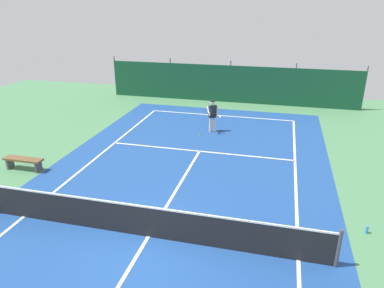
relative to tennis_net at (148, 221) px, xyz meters
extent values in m
plane|color=#4C8456|center=(0.00, 0.00, -0.51)|extent=(36.00, 36.00, 0.00)
cube|color=#1E478C|center=(0.00, 0.00, -0.51)|extent=(11.02, 26.60, 0.01)
cube|color=white|center=(0.00, 11.90, -0.50)|extent=(8.22, 0.10, 0.01)
cube|color=white|center=(-4.11, 0.00, -0.50)|extent=(0.10, 23.80, 0.01)
cube|color=white|center=(4.11, 0.00, -0.50)|extent=(0.10, 23.80, 0.01)
cube|color=white|center=(0.00, 6.40, -0.50)|extent=(8.22, 0.10, 0.01)
cube|color=white|center=(0.00, 0.00, -0.50)|extent=(0.10, 12.80, 0.01)
cube|color=white|center=(0.00, 11.75, -0.50)|extent=(0.10, 0.30, 0.01)
cube|color=black|center=(0.00, 0.00, -0.04)|extent=(9.92, 0.03, 0.95)
cube|color=white|center=(0.00, 0.00, 0.46)|extent=(9.92, 0.04, 0.05)
cylinder|color=#47474C|center=(5.01, 0.00, 0.04)|extent=(0.10, 0.10, 1.10)
cube|color=#14472D|center=(0.00, 15.06, 0.69)|extent=(16.22, 0.06, 2.40)
cylinder|color=#595B60|center=(-8.11, 15.12, 0.84)|extent=(0.08, 0.08, 2.70)
cylinder|color=#595B60|center=(-4.05, 15.12, 0.84)|extent=(0.08, 0.08, 2.70)
cylinder|color=#595B60|center=(0.00, 15.12, 0.84)|extent=(0.08, 0.08, 2.70)
cylinder|color=#595B60|center=(4.05, 15.12, 0.84)|extent=(0.08, 0.08, 2.70)
cylinder|color=#595B60|center=(8.11, 15.12, 0.84)|extent=(0.08, 0.08, 2.70)
cube|color=#234C1E|center=(0.00, 15.66, 0.04)|extent=(14.60, 0.70, 1.10)
cylinder|color=beige|center=(0.12, 9.13, -0.10)|extent=(0.12, 0.12, 0.82)
cylinder|color=beige|center=(-0.06, 9.05, -0.10)|extent=(0.12, 0.12, 0.82)
cylinder|color=black|center=(0.03, 9.09, 0.39)|extent=(0.40, 0.40, 0.22)
cube|color=#1E232D|center=(0.03, 9.09, 0.59)|extent=(0.41, 0.33, 0.56)
sphere|color=beige|center=(0.03, 9.09, 1.02)|extent=(0.22, 0.22, 0.22)
cylinder|color=black|center=(0.03, 9.09, 1.11)|extent=(0.23, 0.23, 0.04)
cylinder|color=beige|center=(0.24, 9.19, 0.62)|extent=(0.09, 0.09, 0.58)
cylinder|color=beige|center=(-0.13, 8.89, 0.62)|extent=(0.30, 0.52, 0.41)
cylinder|color=black|center=(-0.05, 8.59, 0.51)|extent=(0.14, 0.26, 0.13)
torus|color=teal|center=(-0.05, 8.59, 0.73)|extent=(0.33, 0.24, 0.29)
sphere|color=#CCDB33|center=(-0.47, 8.43, -0.48)|extent=(0.07, 0.07, 0.07)
cube|color=silver|center=(1.21, 17.32, 0.21)|extent=(2.27, 4.38, 0.80)
cube|color=#2D333D|center=(1.21, 17.32, 0.89)|extent=(1.74, 2.05, 0.56)
cylinder|color=black|center=(0.17, 18.51, -0.19)|extent=(0.29, 0.66, 0.64)
cylinder|color=black|center=(1.96, 18.71, -0.19)|extent=(0.29, 0.66, 0.64)
cylinder|color=black|center=(0.47, 15.92, -0.19)|extent=(0.29, 0.66, 0.64)
cylinder|color=black|center=(2.26, 16.13, -0.19)|extent=(0.29, 0.66, 0.64)
cube|color=brown|center=(-6.31, 2.89, -0.06)|extent=(1.60, 0.40, 0.08)
cube|color=#4C4C51|center=(-6.96, 2.89, -0.29)|extent=(0.08, 0.36, 0.45)
cube|color=#4C4C51|center=(-5.66, 2.89, -0.29)|extent=(0.08, 0.36, 0.45)
cylinder|color=#338CD8|center=(6.03, 1.70, -0.39)|extent=(0.08, 0.08, 0.24)
camera|label=1|loc=(3.28, -7.90, 5.72)|focal=33.49mm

